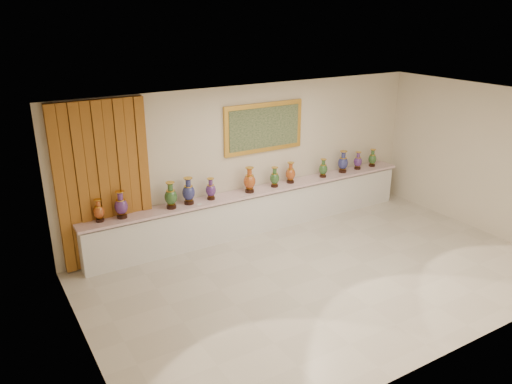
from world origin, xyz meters
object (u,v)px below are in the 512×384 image
at_px(vase_0, 99,212).
at_px(vase_1, 121,206).
at_px(counter, 258,210).
at_px(vase_2, 171,197).

relative_size(vase_0, vase_1, 0.82).
relative_size(counter, vase_1, 14.58).
bearing_deg(counter, vase_1, -179.53).
bearing_deg(vase_2, vase_1, 178.65).
xyz_separation_m(counter, vase_1, (-2.82, -0.02, 0.69)).
height_order(counter, vase_0, vase_0).
bearing_deg(vase_1, counter, 0.47).
height_order(counter, vase_1, vase_1).
bearing_deg(vase_1, vase_2, -1.35).
bearing_deg(vase_0, vase_2, -2.92).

